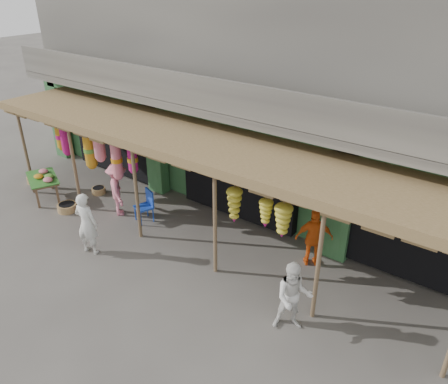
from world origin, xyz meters
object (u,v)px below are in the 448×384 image
Objects in this scene: person_front at (87,224)px; person_shopper at (118,189)px; flower_table at (43,179)px; blue_chair at (146,204)px; person_vendor at (314,238)px; person_right at (293,297)px.

person_front is 1.04× the size of person_shopper.
flower_table is 3.58m from blue_chair.
person_front is at bearing -71.62° from blue_chair.
flower_table is 1.00× the size of person_shopper.
person_front reaches higher than person_vendor.
person_vendor is (-0.61, 2.13, -0.01)m from person_right.
person_right is 1.01× the size of person_vendor.
person_front is (-0.03, -1.94, 0.31)m from blue_chair.
person_front reaches higher than blue_chair.
person_shopper is at bearing 40.18° from flower_table.
flower_table is 1.04× the size of person_right.
person_front is 1.10× the size of person_vendor.
flower_table is 1.05× the size of person_vendor.
person_shopper reaches higher than flower_table.
blue_chair is 0.61× the size of person_right.
person_right is at bearing 22.60° from flower_table.
person_front reaches higher than person_shopper.
person_shopper is (-5.54, -1.08, 0.04)m from person_vendor.
person_vendor is at bearing -131.84° from person_shopper.
person_front is at bearing -2.68° from person_vendor.
flower_table is 8.32m from person_vendor.
person_front is (3.44, -1.04, 0.16)m from flower_table.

